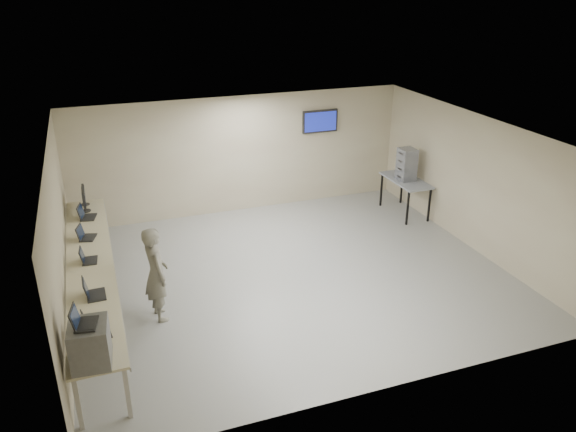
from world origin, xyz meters
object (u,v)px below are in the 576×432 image
object	(u,v)px
equipment_box	(90,344)
soldier	(156,274)
workbench	(91,267)
side_table	(406,182)

from	to	relation	value
equipment_box	soldier	distance (m)	2.41
workbench	equipment_box	size ratio (longest dim) A/B	10.90
workbench	soldier	bearing A→B (deg)	-31.41
workbench	equipment_box	distance (m)	2.77
workbench	side_table	size ratio (longest dim) A/B	4.15
workbench	side_table	xyz separation A→B (m)	(7.19, 1.92, -0.03)
soldier	side_table	xyz separation A→B (m)	(6.19, 2.53, -0.03)
equipment_box	soldier	xyz separation A→B (m)	(1.06, 2.14, -0.35)
equipment_box	side_table	xyz separation A→B (m)	(7.25, 4.67, -0.38)
workbench	soldier	xyz separation A→B (m)	(0.99, -0.61, -0.00)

